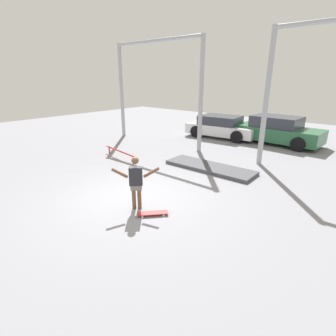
% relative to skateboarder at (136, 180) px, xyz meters
% --- Properties ---
extents(ground_plane, '(36.00, 36.00, 0.00)m').
position_rel_skateboarder_xyz_m(ground_plane, '(-0.47, 0.37, -0.82)').
color(ground_plane, gray).
extents(skateboarder, '(0.97, 0.92, 1.46)m').
position_rel_skateboarder_xyz_m(skateboarder, '(0.00, 0.00, 0.00)').
color(skateboarder, brown).
rests_on(skateboarder, ground_plane).
extents(skateboard, '(0.69, 0.74, 0.08)m').
position_rel_skateboarder_xyz_m(skateboard, '(0.60, -0.01, -0.75)').
color(skateboard, red).
rests_on(skateboard, ground_plane).
extents(manual_pad, '(3.54, 1.17, 0.13)m').
position_rel_skateboarder_xyz_m(manual_pad, '(-0.19, 4.06, -0.75)').
color(manual_pad, '#47474C').
rests_on(manual_pad, ground_plane).
extents(grind_rail, '(2.46, 0.46, 0.34)m').
position_rel_skateboarder_xyz_m(grind_rail, '(-3.92, 2.74, -0.54)').
color(grind_rail, red).
rests_on(grind_rail, ground_plane).
extents(canopy_support_left, '(5.66, 0.20, 5.14)m').
position_rel_skateboarder_xyz_m(canopy_support_left, '(-4.69, 5.95, 2.38)').
color(canopy_support_left, '#A5A8AD').
rests_on(canopy_support_left, ground_plane).
extents(parked_car_white, '(4.20, 2.23, 1.26)m').
position_rel_skateboarder_xyz_m(parked_car_white, '(-2.70, 9.42, -0.20)').
color(parked_car_white, white).
rests_on(parked_car_white, ground_plane).
extents(parked_car_green, '(4.37, 2.19, 1.45)m').
position_rel_skateboarder_xyz_m(parked_car_green, '(0.35, 9.95, -0.12)').
color(parked_car_green, '#28603D').
rests_on(parked_car_green, ground_plane).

